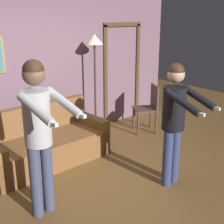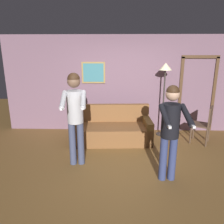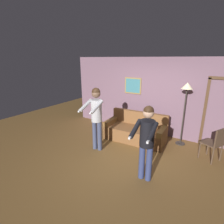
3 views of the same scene
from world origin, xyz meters
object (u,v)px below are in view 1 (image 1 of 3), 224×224
at_px(torchiere_lamp, 95,53).
at_px(person_standing_left, 38,124).
at_px(couch, 45,145).
at_px(person_standing_right, 175,114).
at_px(dining_chair_distant, 149,106).

distance_m(torchiere_lamp, person_standing_left, 2.62).
distance_m(couch, person_standing_left, 1.61).
bearing_deg(torchiere_lamp, person_standing_right, -98.31).
bearing_deg(person_standing_left, couch, 61.18).
bearing_deg(person_standing_left, torchiere_lamp, 39.84).
bearing_deg(person_standing_right, torchiere_lamp, 81.69).
relative_size(torchiere_lamp, person_standing_right, 1.14).
xyz_separation_m(couch, person_standing_left, (-0.66, -1.20, 0.84)).
relative_size(couch, dining_chair_distant, 2.08).
xyz_separation_m(person_standing_left, dining_chair_distant, (2.89, 1.11, -0.59)).
relative_size(couch, torchiere_lamp, 1.02).
height_order(person_standing_right, dining_chair_distant, person_standing_right).
bearing_deg(person_standing_right, person_standing_left, 163.17).
bearing_deg(dining_chair_distant, person_standing_left, -159.02).
bearing_deg(torchiere_lamp, couch, -161.05).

